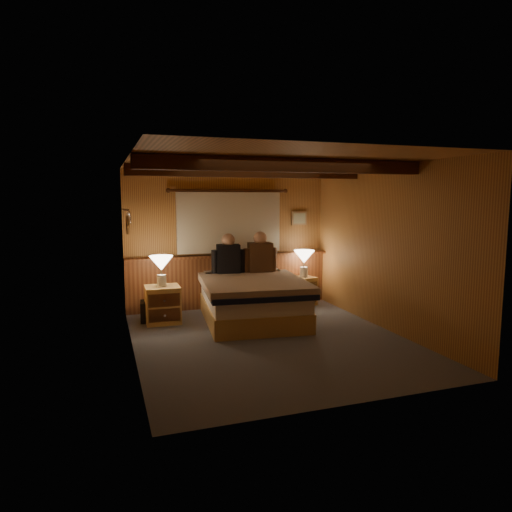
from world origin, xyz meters
name	(u,v)px	position (x,y,z in m)	size (l,w,h in m)	color
floor	(270,340)	(0.00, 0.00, 0.00)	(4.20, 4.20, 0.00)	#4A4E58
ceiling	(270,161)	(0.00, 0.00, 2.40)	(4.20, 4.20, 0.00)	#C7864A
wall_back	(229,239)	(0.00, 2.10, 1.20)	(3.60, 3.60, 0.00)	#BF8A44
wall_left	(131,258)	(-1.80, 0.00, 1.20)	(4.20, 4.20, 0.00)	#BF8A44
wall_right	(385,248)	(1.80, 0.00, 1.20)	(4.20, 4.20, 0.00)	#BF8A44
wall_front	(351,279)	(0.00, -2.10, 1.20)	(3.60, 3.60, 0.00)	#BF8A44
wainscot	(230,280)	(0.00, 2.04, 0.49)	(3.60, 0.23, 0.94)	brown
curtain_window	(229,221)	(0.00, 2.03, 1.52)	(2.18, 0.09, 1.11)	#462311
ceiling_beams	(266,169)	(0.00, 0.15, 2.31)	(3.60, 1.65, 0.16)	#462311
coat_rail	(129,215)	(-1.72, 1.58, 1.67)	(0.05, 0.55, 0.24)	silver
framed_print	(299,218)	(1.35, 2.08, 1.55)	(0.30, 0.04, 0.25)	tan
bed	(252,299)	(0.08, 1.00, 0.35)	(1.72, 2.12, 0.67)	tan
nightstand_left	(163,304)	(-1.27, 1.34, 0.29)	(0.53, 0.48, 0.57)	tan
nightstand_right	(301,291)	(1.27, 1.77, 0.25)	(0.53, 0.50, 0.50)	tan
lamp_left	(161,265)	(-1.28, 1.33, 0.91)	(0.36, 0.36, 0.47)	beige
lamp_right	(304,258)	(1.31, 1.76, 0.85)	(0.37, 0.37, 0.49)	beige
person_left	(228,257)	(-0.13, 1.66, 0.95)	(0.56, 0.28, 0.69)	black
person_right	(260,255)	(0.42, 1.61, 0.96)	(0.59, 0.26, 0.72)	#482E1C
duffel_bag	(158,310)	(-1.33, 1.48, 0.17)	(0.56, 0.37, 0.38)	black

